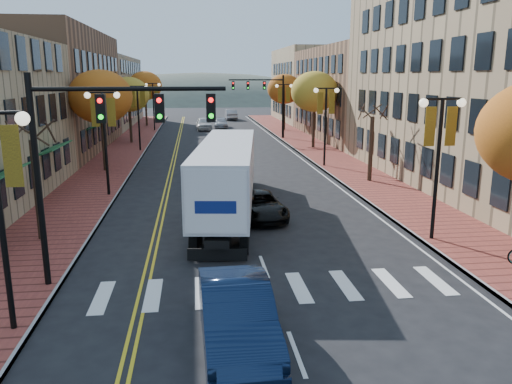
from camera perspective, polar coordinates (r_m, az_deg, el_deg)
name	(u,v)px	position (r m, az deg, el deg)	size (l,w,h in m)	color
ground	(283,317)	(15.09, 3.08, -14.07)	(200.00, 200.00, 0.00)	black
sidewalk_left	(122,154)	(46.68, -15.10, 4.26)	(4.00, 85.00, 0.15)	brown
sidewalk_right	(317,150)	(47.61, 6.95, 4.78)	(4.00, 85.00, 0.15)	brown
building_left_mid	(35,92)	(51.34, -23.95, 10.45)	(12.00, 24.00, 11.00)	brown
building_left_far	(90,92)	(75.66, -18.48, 10.82)	(12.00, 26.00, 9.50)	#9E8966
building_right_mid	(380,93)	(59.07, 13.97, 10.89)	(15.00, 24.00, 10.00)	brown
building_right_far	(329,85)	(80.01, 8.31, 11.97)	(15.00, 20.00, 11.00)	#9E8966
tree_left_a	(37,190)	(22.69, -23.72, 0.18)	(0.28, 0.28, 4.20)	#382619
tree_left_b	(101,97)	(37.81, -17.33, 10.33)	(4.48, 4.48, 7.21)	#382619
tree_left_c	(129,95)	(53.65, -14.33, 10.74)	(4.16, 4.16, 6.69)	#382619
tree_left_d	(145,86)	(71.53, -12.58, 11.76)	(4.61, 4.61, 7.42)	#382619
tree_right_b	(371,149)	(33.56, 12.99, 4.82)	(0.28, 0.28, 4.20)	#382619
tree_right_c	(314,92)	(48.59, 6.70, 11.31)	(4.48, 4.48, 7.21)	#382619
tree_right_d	(285,89)	(64.25, 3.28, 11.65)	(4.35, 4.35, 7.00)	#382619
lamp_left_b	(104,123)	(29.76, -16.98, 7.54)	(1.96, 0.36, 6.05)	black
lamp_left_c	(138,105)	(47.55, -13.34, 9.63)	(1.96, 0.36, 6.05)	black
lamp_left_d	(153,97)	(65.46, -11.68, 10.56)	(1.96, 0.36, 6.05)	black
lamp_right_a	(439,141)	(21.78, 20.23, 5.46)	(1.96, 0.36, 6.05)	black
lamp_right_b	(326,111)	(38.60, 7.98, 9.12)	(1.96, 0.36, 6.05)	black
lamp_right_c	(284,100)	(56.15, 3.21, 10.43)	(1.96, 0.36, 6.05)	black
traffic_mast_near	(97,140)	(16.61, -17.67, 5.69)	(6.10, 0.35, 7.00)	black
traffic_mast_far	(266,95)	(55.80, 1.13, 11.08)	(6.10, 0.34, 7.00)	black
semi_truck	(228,171)	(25.30, -3.19, 2.42)	(4.36, 15.30, 3.78)	black
navy_sedan	(237,315)	(13.30, -2.21, -13.89)	(1.81, 5.18, 1.71)	black
black_suv	(259,205)	(24.71, 0.39, -1.52)	(2.16, 4.68, 1.30)	black
car_far_white	(204,124)	(66.26, -5.98, 7.78)	(1.95, 4.86, 1.65)	silver
car_far_silver	(221,123)	(69.31, -4.05, 7.89)	(1.78, 4.39, 1.27)	#96969D
car_far_oncoming	(231,115)	(81.66, -2.90, 8.82)	(1.73, 4.96, 1.63)	#98979E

